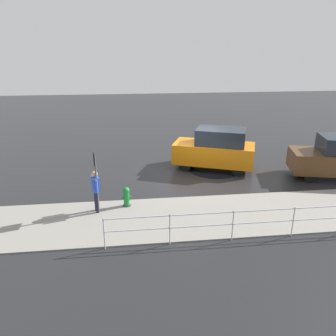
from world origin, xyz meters
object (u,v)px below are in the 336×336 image
(moving_hatchback, at_px, (216,149))
(sign_post, at_px, (96,173))
(fire_hydrant, at_px, (126,197))
(pedestrian, at_px, (96,188))

(moving_hatchback, height_order, sign_post, sign_post)
(sign_post, bearing_deg, fire_hydrant, -156.70)
(fire_hydrant, relative_size, pedestrian, 0.50)
(fire_hydrant, bearing_deg, moving_hatchback, -139.63)
(moving_hatchback, xyz_separation_m, pedestrian, (5.48, 4.08, -0.07))
(moving_hatchback, bearing_deg, fire_hydrant, 40.37)
(sign_post, bearing_deg, moving_hatchback, -142.35)
(fire_hydrant, xyz_separation_m, sign_post, (1.02, 0.44, 1.18))
(pedestrian, bearing_deg, moving_hatchback, -143.38)
(fire_hydrant, distance_m, pedestrian, 1.26)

